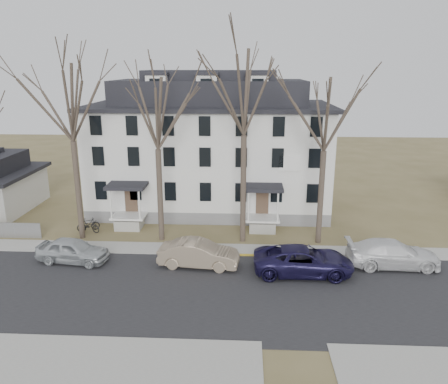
# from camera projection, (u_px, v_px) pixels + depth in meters

# --- Properties ---
(ground) EXTENTS (120.00, 120.00, 0.00)m
(ground) POSITION_uv_depth(u_px,v_px,m) (222.00, 312.00, 22.76)
(ground) COLOR olive
(ground) RESTS_ON ground
(main_road) EXTENTS (120.00, 10.00, 0.04)m
(main_road) POSITION_uv_depth(u_px,v_px,m) (224.00, 293.00, 24.68)
(main_road) COLOR #27272A
(main_road) RESTS_ON ground
(far_sidewalk) EXTENTS (120.00, 2.00, 0.08)m
(far_sidewalk) POSITION_uv_depth(u_px,v_px,m) (228.00, 250.00, 30.44)
(far_sidewalk) COLOR #A09F97
(far_sidewalk) RESTS_ON ground
(near_sidewalk_left) EXTENTS (20.00, 5.00, 0.08)m
(near_sidewalk_left) POSITION_uv_depth(u_px,v_px,m) (25.00, 372.00, 18.36)
(near_sidewalk_left) COLOR #A09F97
(near_sidewalk_left) RESTS_ON ground
(yellow_curb) EXTENTS (14.00, 0.25, 0.06)m
(yellow_curb) POSITION_uv_depth(u_px,v_px,m) (302.00, 257.00, 29.33)
(yellow_curb) COLOR gold
(yellow_curb) RESTS_ON ground
(boarding_house) EXTENTS (20.80, 12.36, 12.05)m
(boarding_house) POSITION_uv_depth(u_px,v_px,m) (210.00, 148.00, 38.60)
(boarding_house) COLOR slate
(boarding_house) RESTS_ON ground
(tree_far_left) EXTENTS (8.40, 8.40, 13.72)m
(tree_far_left) POSITION_uv_depth(u_px,v_px,m) (69.00, 97.00, 29.83)
(tree_far_left) COLOR #473B31
(tree_far_left) RESTS_ON ground
(tree_mid_left) EXTENTS (7.80, 7.80, 12.74)m
(tree_mid_left) POSITION_uv_depth(u_px,v_px,m) (156.00, 108.00, 29.75)
(tree_mid_left) COLOR #473B31
(tree_mid_left) RESTS_ON ground
(tree_center) EXTENTS (9.00, 9.00, 14.70)m
(tree_center) POSITION_uv_depth(u_px,v_px,m) (245.00, 86.00, 29.04)
(tree_center) COLOR #473B31
(tree_center) RESTS_ON ground
(tree_mid_right) EXTENTS (7.80, 7.80, 12.74)m
(tree_mid_right) POSITION_uv_depth(u_px,v_px,m) (326.00, 109.00, 29.19)
(tree_mid_right) COLOR #473B31
(tree_mid_right) RESTS_ON ground
(car_silver) EXTENTS (4.87, 2.46, 1.59)m
(car_silver) POSITION_uv_depth(u_px,v_px,m) (73.00, 251.00, 28.39)
(car_silver) COLOR silver
(car_silver) RESTS_ON ground
(car_tan) EXTENTS (5.24, 2.26, 1.68)m
(car_tan) POSITION_uv_depth(u_px,v_px,m) (199.00, 254.00, 27.78)
(car_tan) COLOR gray
(car_tan) RESTS_ON ground
(car_navy) EXTENTS (6.12, 2.83, 1.70)m
(car_navy) POSITION_uv_depth(u_px,v_px,m) (303.00, 261.00, 26.80)
(car_navy) COLOR #1A153B
(car_navy) RESTS_ON ground
(car_white) EXTENTS (5.83, 2.37, 1.69)m
(car_white) POSITION_uv_depth(u_px,v_px,m) (393.00, 254.00, 27.77)
(car_white) COLOR silver
(car_white) RESTS_ON ground
(bicycle_left) EXTENTS (1.91, 1.14, 0.95)m
(bicycle_left) POSITION_uv_depth(u_px,v_px,m) (89.00, 227.00, 33.61)
(bicycle_left) COLOR black
(bicycle_left) RESTS_ON ground
(bicycle_right) EXTENTS (1.76, 1.23, 1.04)m
(bicycle_right) POSITION_uv_depth(u_px,v_px,m) (88.00, 225.00, 33.84)
(bicycle_right) COLOR black
(bicycle_right) RESTS_ON ground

